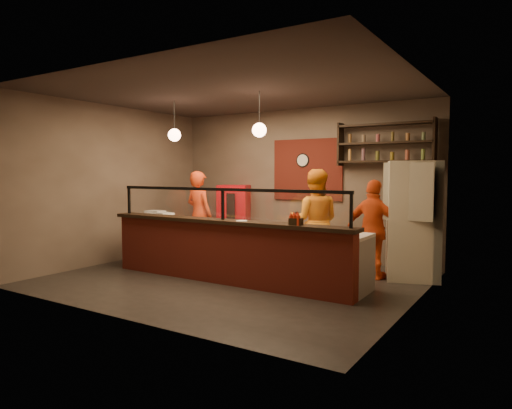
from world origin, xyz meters
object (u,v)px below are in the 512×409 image
Objects in this scene: cook_right at (374,229)px; cook_mid at (314,221)px; pizza_dough at (296,230)px; wall_clock at (303,160)px; fridge at (413,220)px; cook_left at (199,215)px; pepper_mill at (297,218)px; condiment_caddy at (296,221)px; red_cooler at (234,219)px.

cook_mid is at bearing 13.93° from cook_right.
cook_mid reaches higher than pizza_dough.
wall_clock is 2.84m from fridge.
wall_clock is 0.16× the size of cook_left.
wall_clock reaches higher than cook_left.
pepper_mill is (1.24, -2.70, -0.95)m from wall_clock.
cook_mid is 1.61m from condiment_caddy.
fridge is at bearing 43.91° from pizza_dough.
cook_left is at bearing -145.48° from wall_clock.
red_cooler is at bearing 154.76° from fridge.
pizza_dough is (0.12, -0.98, -0.04)m from cook_mid.
pepper_mill reaches higher than pizza_dough.
cook_mid is (2.70, -0.00, 0.02)m from cook_left.
condiment_caddy is at bearing 83.36° from cook_mid.
pepper_mill is (3.08, -1.44, 0.22)m from cook_left.
cook_right is at bearing 165.61° from cook_mid.
cook_right is (1.06, 0.14, -0.09)m from cook_mid.
cook_mid reaches higher than cook_right.
red_cooler is at bearing 143.12° from pizza_dough.
pizza_dough is 0.58m from pepper_mill.
wall_clock is at bearing -77.17° from cook_mid.
condiment_caddy is (1.28, -2.81, -0.99)m from wall_clock.
cook_right is at bearing 66.37° from pepper_mill.
condiment_caddy is at bearing 75.54° from cook_right.
red_cooler is at bearing 138.92° from condiment_caddy.
cook_right is 0.68m from fridge.
wall_clock is 1.58× the size of pepper_mill.
cook_left is 9.88× the size of pepper_mill.
wall_clock is at bearing 113.83° from pizza_dough.
pepper_mill is at bearing -60.79° from red_cooler.
cook_mid is 0.99m from pizza_dough.
red_cooler is (-1.58, -0.31, -1.32)m from wall_clock.
cook_right is at bearing -33.64° from red_cooler.
cook_left is 3.48m from condiment_caddy.
wall_clock is 3.12m from pepper_mill.
condiment_caddy is at bearing 161.68° from cook_left.
pepper_mill is (-0.04, 0.10, 0.04)m from condiment_caddy.
fridge is at bearing 58.91° from condiment_caddy.
fridge reaches higher than red_cooler.
wall_clock is 2.09m from red_cooler.
cook_right is 9.08× the size of pepper_mill.
fridge is 10.74× the size of pepper_mill.
fridge reaches higher than pizza_dough.
red_cooler is (-4.08, 0.48, -0.24)m from fridge.
fridge is at bearing 56.70° from pepper_mill.
condiment_caddy is 0.12m from pepper_mill.
pizza_dough is at bearing -154.66° from fridge.
cook_left reaches higher than condiment_caddy.
wall_clock is at bearing -23.64° from cook_right.
wall_clock is at bearing -9.45° from red_cooler.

